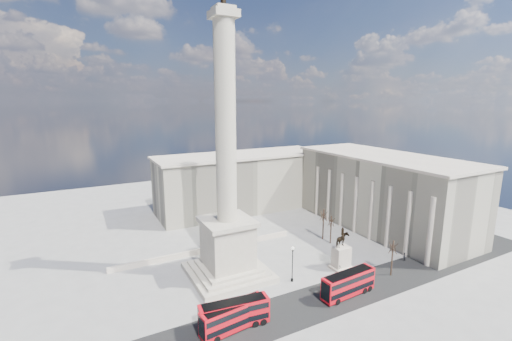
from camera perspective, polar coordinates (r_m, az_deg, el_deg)
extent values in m
plane|color=gray|center=(62.92, -2.76, -18.83)|extent=(180.00, 180.00, 0.00)
cube|color=black|center=(57.67, 6.69, -21.99)|extent=(120.00, 9.00, 0.01)
cube|color=#BFB59F|center=(66.67, -4.68, -16.50)|extent=(14.00, 14.00, 1.00)
cube|color=#BFB59F|center=(66.33, -4.69, -15.93)|extent=(12.00, 12.00, 0.50)
cube|color=#BFB59F|center=(66.10, -4.69, -15.54)|extent=(10.00, 10.00, 0.50)
cube|color=#BFB59F|center=(64.28, -4.76, -12.17)|extent=(8.00, 8.00, 8.00)
cube|color=#BFB59F|center=(62.65, -4.82, -8.48)|extent=(9.00, 9.00, 0.80)
cylinder|color=#BCB39B|center=(59.05, -5.11, 7.61)|extent=(3.60, 3.60, 34.00)
cube|color=#BFB59F|center=(60.48, -5.43, 24.49)|extent=(4.20, 4.20, 1.20)
cube|color=#BFB59F|center=(60.69, -5.45, 25.31)|extent=(3.20, 3.20, 0.60)
cube|color=beige|center=(75.88, -8.05, -12.91)|extent=(40.00, 0.60, 1.10)
cube|color=beige|center=(92.94, 20.32, -3.42)|extent=(18.00, 45.00, 18.00)
cube|color=beige|center=(91.11, 20.72, 2.25)|extent=(19.00, 46.00, 0.60)
cube|color=beige|center=(101.85, -2.21, -2.02)|extent=(50.00, 16.00, 16.00)
cube|color=beige|center=(100.24, -2.24, 2.60)|extent=(51.00, 17.00, 0.60)
cube|color=red|center=(52.24, -3.77, -23.08)|extent=(10.00, 3.34, 3.61)
cube|color=black|center=(52.61, -3.76, -23.66)|extent=(9.61, 3.35, 0.80)
cube|color=black|center=(51.71, -3.79, -22.21)|extent=(9.61, 3.35, 0.80)
cube|color=black|center=(51.23, -3.80, -21.40)|extent=(9.00, 3.01, 0.05)
cylinder|color=black|center=(51.94, -7.15, -25.60)|extent=(1.24, 2.45, 0.98)
cylinder|color=black|center=(54.36, -1.03, -23.61)|extent=(1.24, 2.45, 0.98)
cylinder|color=black|center=(54.90, 0.08, -23.21)|extent=(1.24, 2.45, 0.98)
cube|color=red|center=(52.66, -3.64, -22.69)|extent=(10.28, 3.48, 3.71)
cube|color=black|center=(53.03, -3.63, -23.29)|extent=(9.89, 3.49, 0.82)
cube|color=black|center=(52.11, -3.65, -21.80)|extent=(9.89, 3.49, 0.82)
cube|color=black|center=(51.62, -3.67, -20.96)|extent=(9.25, 3.13, 0.05)
cylinder|color=black|center=(52.92, -7.40, -24.79)|extent=(1.29, 2.51, 1.01)
cylinder|color=black|center=(54.35, -0.52, -23.59)|extent=(1.29, 2.51, 1.01)
cylinder|color=black|center=(54.71, 0.77, -23.33)|extent=(1.29, 2.51, 1.01)
cube|color=red|center=(61.45, 15.13, -17.68)|extent=(10.29, 2.94, 3.74)
cube|color=black|center=(61.77, 15.09, -18.23)|extent=(9.89, 2.98, 0.83)
cube|color=black|center=(60.98, 15.18, -16.87)|extent=(9.89, 2.98, 0.83)
cube|color=black|center=(60.56, 15.22, -16.11)|extent=(9.26, 2.65, 0.06)
cylinder|color=black|center=(60.18, 12.69, -20.09)|extent=(1.17, 2.49, 1.02)
cylinder|color=black|center=(64.14, 16.89, -18.19)|extent=(1.17, 2.49, 1.02)
cylinder|color=black|center=(64.97, 17.65, -17.84)|extent=(1.17, 2.49, 1.02)
cylinder|color=black|center=(64.74, 6.03, -17.69)|extent=(0.45, 0.45, 0.51)
cylinder|color=black|center=(63.44, 6.08, -15.49)|extent=(0.16, 0.16, 6.08)
cylinder|color=black|center=(62.16, 6.14, -13.07)|extent=(0.30, 0.30, 0.30)
sphere|color=silver|center=(62.02, 6.15, -12.78)|extent=(0.57, 0.57, 0.57)
cube|color=beige|center=(70.63, 13.93, -15.36)|extent=(4.02, 3.02, 0.50)
cube|color=beige|center=(69.78, 14.01, -13.92)|extent=(3.22, 2.21, 4.43)
imported|color=black|center=(68.35, 14.16, -11.21)|extent=(3.53, 2.52, 2.72)
cylinder|color=black|center=(67.74, 14.23, -9.91)|extent=(0.50, 0.50, 1.21)
sphere|color=black|center=(67.47, 14.26, -9.32)|extent=(0.36, 0.36, 0.36)
cylinder|color=#332319|center=(69.51, 21.75, -13.40)|extent=(0.28, 0.28, 6.91)
cylinder|color=#332319|center=(80.24, 12.37, -9.60)|extent=(0.30, 0.30, 6.51)
cylinder|color=#332319|center=(82.01, 11.15, -8.78)|extent=(0.31, 0.31, 7.30)
imported|color=black|center=(72.08, 13.79, -14.29)|extent=(0.70, 0.64, 1.61)
imported|color=black|center=(77.38, 23.44, -13.05)|extent=(0.88, 0.71, 1.71)
imported|color=black|center=(68.90, 13.60, -15.43)|extent=(0.82, 1.17, 1.85)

